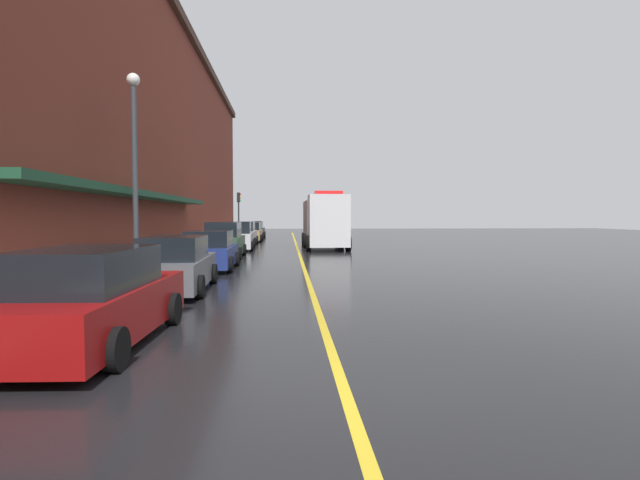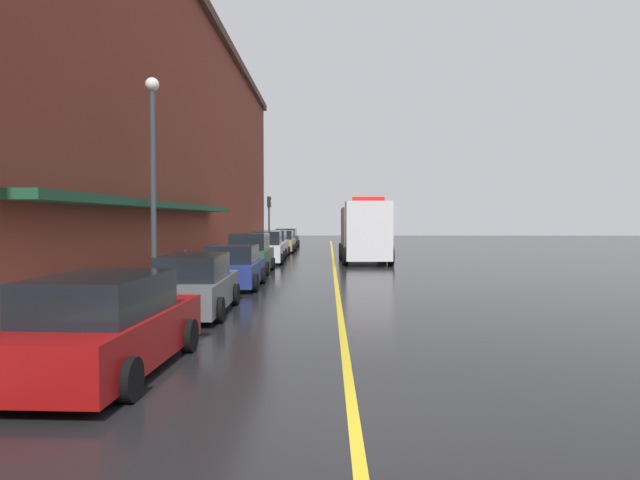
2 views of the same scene
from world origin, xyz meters
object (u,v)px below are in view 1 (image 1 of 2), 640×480
parked_car_5 (244,234)px  parked_car_7 (254,230)px  box_truck (324,222)px  parked_car_3 (224,241)px  parked_car_1 (176,265)px  parked_car_2 (210,251)px  parking_meter_1 (232,230)px  parking_meter_3 (167,246)px  parked_car_0 (91,300)px  parking_meter_4 (241,228)px  parked_car_6 (251,232)px  parking_meter_2 (216,234)px  street_lamp_left (135,152)px  parked_car_4 (238,237)px  traffic_light_near (239,206)px  parking_meter_0 (1,286)px

parked_car_5 → parked_car_7: bearing=-0.2°
box_truck → parked_car_3: bearing=-40.1°
parked_car_1 → parked_car_2: 5.80m
parking_meter_1 → parking_meter_3: bearing=-90.0°
parked_car_1 → parked_car_0: bearing=177.7°
parking_meter_3 → parking_meter_4: (0.00, 30.66, 0.00)m
parking_meter_4 → parked_car_7: bearing=-30.8°
parked_car_7 → box_truck: (5.79, -15.78, 0.99)m
parked_car_1 → parked_car_6: 28.49m
parking_meter_3 → parked_car_2: bearing=36.0°
parked_car_2 → parked_car_5: (-0.14, 17.32, 0.08)m
parked_car_7 → parking_meter_4: (-1.39, 0.83, 0.25)m
parked_car_7 → parking_meter_2: (-1.39, -16.54, 0.25)m
parked_car_3 → street_lamp_left: bearing=167.6°
parked_car_6 → parking_meter_1: 2.05m
parked_car_5 → parking_meter_1: parked_car_5 is taller
parked_car_1 → parking_meter_3: 4.93m
parked_car_1 → parked_car_3: (-0.07, 11.59, 0.11)m
parked_car_3 → parked_car_4: (0.15, 6.03, -0.01)m
parking_meter_2 → street_lamp_left: (-0.60, -15.12, 3.34)m
parked_car_1 → parking_meter_3: bearing=14.9°
parked_car_0 → street_lamp_left: street_lamp_left is taller
parking_meter_2 → traffic_light_near: size_ratio=0.31×
box_truck → street_lamp_left: bearing=-27.0°
parking_meter_1 → parking_meter_3: (0.00, -22.37, 0.00)m
parked_car_0 → parked_car_5: parked_car_5 is taller
parking_meter_3 → parked_car_3: bearing=79.1°
parked_car_5 → parking_meter_1: bearing=18.7°
parking_meter_1 → parked_car_5: bearing=-71.3°
parked_car_3 → parking_meter_4: parked_car_3 is taller
parking_meter_2 → parked_car_5: bearing=75.2°
parked_car_6 → parked_car_7: 6.06m
parked_car_2 → parked_car_6: parked_car_6 is taller
parking_meter_4 → parking_meter_3: bearing=-90.0°
parked_car_1 → parked_car_2: (0.08, 5.80, -0.01)m
parked_car_5 → parked_car_6: (0.13, 5.38, -0.05)m
parking_meter_1 → parked_car_6: bearing=43.6°
parked_car_5 → parking_meter_0: parked_car_5 is taller
parked_car_1 → parked_car_5: bearing=-1.4°
parked_car_1 → traffic_light_near: (-1.34, 32.58, 2.39)m
parked_car_1 → parking_meter_1: size_ratio=3.60×
parked_car_5 → parking_meter_4: parked_car_5 is taller
box_truck → parked_car_4: bearing=-79.4°
parked_car_2 → parking_meter_1: 21.35m
parking_meter_2 → parking_meter_0: bearing=-90.0°
parked_car_3 → parking_meter_4: size_ratio=3.35×
parked_car_2 → parked_car_3: size_ratio=0.95×
parked_car_3 → parked_car_6: size_ratio=0.97×
box_truck → parking_meter_2: box_truck is taller
box_truck → parking_meter_1: bearing=-140.1°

